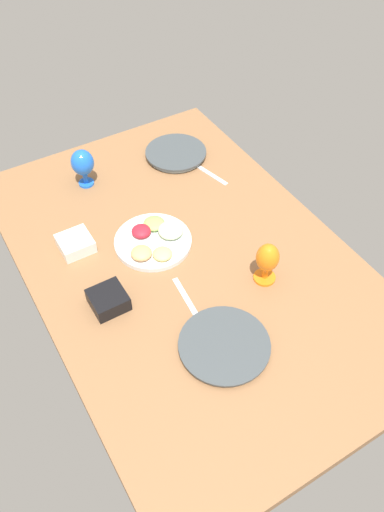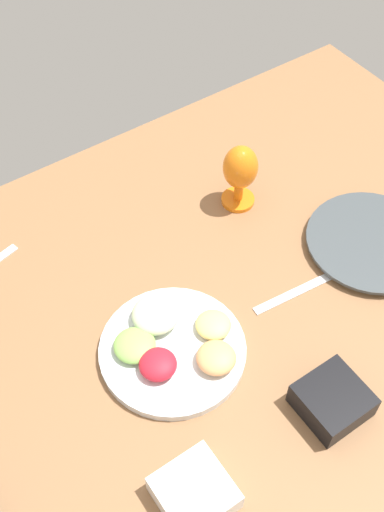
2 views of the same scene
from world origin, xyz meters
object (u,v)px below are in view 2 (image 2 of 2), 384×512
Objects in this scene: dinner_plate_right at (371,242)px; fruit_platter at (172,345)px; hurricane_glass_orange at (240,171)px; square_bowl_black at (333,400)px; square_bowl_white at (194,492)px.

fruit_platter is (-48.81, 2.40, 0.87)cm from dinner_plate_right.
hurricane_glass_orange reaches higher than square_bowl_black.
square_bowl_black is (28.65, -0.53, 0.33)cm from square_bowl_white.
square_bowl_white is at bearing 178.95° from square_bowl_black.
fruit_platter is at bearing 64.31° from square_bowl_white.
dinner_plate_right is 2.47× the size of square_bowl_white.
square_bowl_black is (16.71, -25.34, 1.08)cm from fruit_platter.
dinner_plate_right is 39.50cm from square_bowl_black.
fruit_platter is 30.37cm from square_bowl_black.
square_bowl_black is at bearing -56.59° from fruit_platter.
square_bowl_black is at bearing -1.05° from square_bowl_white.
square_bowl_black is at bearing -144.45° from dinner_plate_right.
fruit_platter reaches higher than dinner_plate_right.
fruit_platter is at bearing -144.36° from hurricane_glass_orange.
square_bowl_white is (-45.22, -48.67, -6.82)cm from hurricane_glass_orange.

